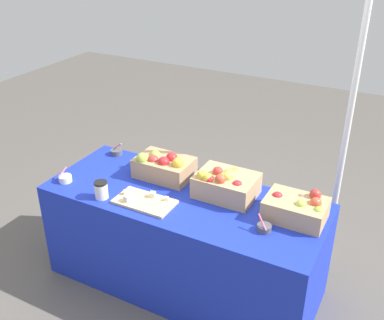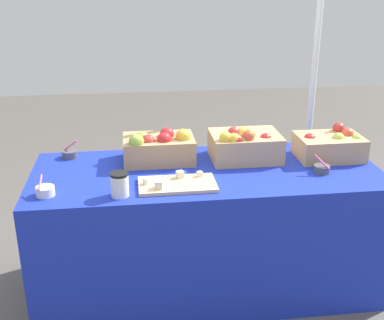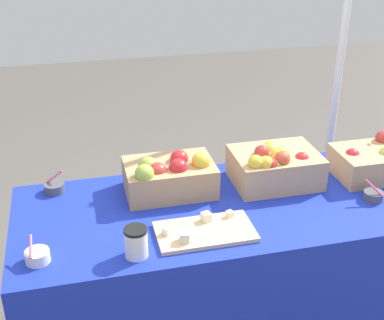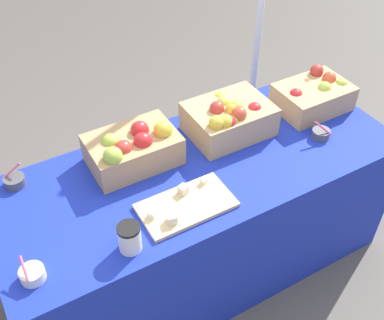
% 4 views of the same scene
% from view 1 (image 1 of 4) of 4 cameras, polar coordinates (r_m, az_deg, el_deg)
% --- Properties ---
extents(ground_plane, '(10.00, 10.00, 0.00)m').
position_cam_1_polar(ground_plane, '(3.52, -0.95, -14.76)').
color(ground_plane, '#56514C').
extents(table, '(1.90, 0.76, 0.74)m').
position_cam_1_polar(table, '(3.28, -1.00, -9.97)').
color(table, '#192DB7').
rests_on(table, ground_plane).
extents(apple_crate_left, '(0.37, 0.26, 0.18)m').
position_cam_1_polar(apple_crate_left, '(2.88, 12.90, -5.86)').
color(apple_crate_left, tan).
rests_on(apple_crate_left, table).
extents(apple_crate_middle, '(0.39, 0.30, 0.20)m').
position_cam_1_polar(apple_crate_middle, '(3.04, 4.16, -2.99)').
color(apple_crate_middle, tan).
rests_on(apple_crate_middle, table).
extents(apple_crate_right, '(0.40, 0.27, 0.20)m').
position_cam_1_polar(apple_crate_right, '(3.26, -3.55, -0.76)').
color(apple_crate_right, tan).
rests_on(apple_crate_right, table).
extents(cutting_board_front, '(0.39, 0.22, 0.06)m').
position_cam_1_polar(cutting_board_front, '(3.01, -5.97, -5.13)').
color(cutting_board_front, '#D1B284').
rests_on(cutting_board_front, table).
extents(sample_bowl_near, '(0.09, 0.09, 0.10)m').
position_cam_1_polar(sample_bowl_near, '(3.64, -9.37, 0.99)').
color(sample_bowl_near, '#4C4C51').
rests_on(sample_bowl_near, table).
extents(sample_bowl_mid, '(0.09, 0.09, 0.10)m').
position_cam_1_polar(sample_bowl_mid, '(3.34, -15.51, -2.23)').
color(sample_bowl_mid, silver).
rests_on(sample_bowl_mid, table).
extents(sample_bowl_far, '(0.09, 0.09, 0.11)m').
position_cam_1_polar(sample_bowl_far, '(2.76, 8.96, -8.33)').
color(sample_bowl_far, '#4C4C51').
rests_on(sample_bowl_far, table).
extents(coffee_cup, '(0.09, 0.09, 0.12)m').
position_cam_1_polar(coffee_cup, '(3.07, -11.24, -3.67)').
color(coffee_cup, silver).
rests_on(coffee_cup, table).
extents(tent_pole, '(0.04, 0.04, 2.13)m').
position_cam_1_polar(tent_pole, '(3.32, 18.64, 2.96)').
color(tent_pole, white).
rests_on(tent_pole, ground_plane).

